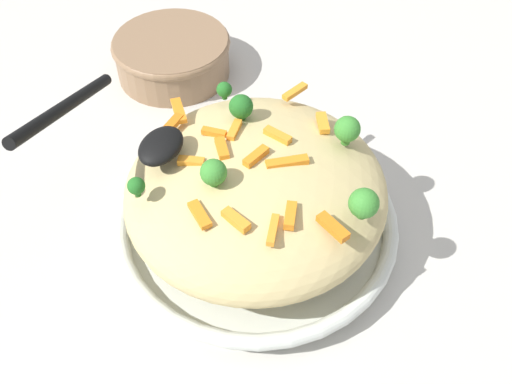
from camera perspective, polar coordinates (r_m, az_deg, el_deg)
name	(u,v)px	position (r m, az deg, el deg)	size (l,w,h in m)	color
ground_plane	(256,235)	(0.65, 0.00, -4.31)	(2.40, 2.40, 0.00)	beige
serving_bowl	(256,224)	(0.63, 0.00, -3.20)	(0.31, 0.31, 0.04)	silver
pasta_mound	(256,189)	(0.59, 0.00, 0.29)	(0.28, 0.27, 0.09)	#D1BA7A
carrot_piece_0	(278,136)	(0.58, 2.17, 5.64)	(0.03, 0.01, 0.01)	orange
carrot_piece_1	(287,162)	(0.55, 3.12, 2.97)	(0.04, 0.01, 0.01)	orange
carrot_piece_2	(236,220)	(0.51, -2.02, -2.80)	(0.03, 0.01, 0.01)	orange
carrot_piece_3	(214,132)	(0.58, -4.21, 5.95)	(0.03, 0.01, 0.01)	orange
carrot_piece_4	(234,130)	(0.58, -2.17, 6.19)	(0.03, 0.01, 0.01)	orange
carrot_piece_5	(257,159)	(0.55, 0.09, 3.35)	(0.03, 0.01, 0.01)	orange
carrot_piece_6	(333,227)	(0.51, 7.68, -3.47)	(0.03, 0.01, 0.01)	orange
carrot_piece_7	(191,162)	(0.56, -6.50, 3.04)	(0.03, 0.01, 0.01)	orange
carrot_piece_8	(273,230)	(0.50, 1.70, -3.80)	(0.03, 0.01, 0.01)	orange
carrot_piece_9	(296,92)	(0.64, 4.03, 9.95)	(0.03, 0.01, 0.01)	orange
carrot_piece_10	(290,215)	(0.51, 3.45, -2.35)	(0.03, 0.01, 0.01)	orange
carrot_piece_11	(179,111)	(0.62, -7.73, 8.05)	(0.04, 0.01, 0.01)	orange
carrot_piece_12	(323,123)	(0.60, 6.69, 6.88)	(0.03, 0.01, 0.01)	orange
carrot_piece_13	(169,128)	(0.60, -8.70, 6.34)	(0.04, 0.01, 0.01)	orange
carrot_piece_14	(200,214)	(0.52, -5.65, -2.24)	(0.03, 0.01, 0.01)	orange
carrot_piece_15	(224,146)	(0.57, -3.23, 4.64)	(0.03, 0.01, 0.01)	orange
broccoli_floret_0	(136,186)	(0.53, -11.86, 0.57)	(0.02, 0.02, 0.02)	#205B1C
broccoli_floret_1	(241,107)	(0.60, -1.50, 8.48)	(0.03, 0.03, 0.03)	#205B1C
broccoli_floret_2	(214,173)	(0.53, -4.26, 1.94)	(0.03, 0.03, 0.03)	#377928
broccoli_floret_3	(224,90)	(0.63, -3.19, 10.15)	(0.02, 0.02, 0.02)	#205B1C
broccoli_floret_4	(364,204)	(0.51, 10.71, -1.14)	(0.03, 0.03, 0.03)	#377928
broccoli_floret_5	(347,129)	(0.58, 9.10, 6.18)	(0.03, 0.03, 0.03)	#377928
serving_spoon	(123,130)	(0.56, -13.17, 6.03)	(0.18, 0.13, 0.08)	black
companion_bowl	(172,54)	(0.85, -8.36, 13.48)	(0.17, 0.17, 0.06)	#8C6B4C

